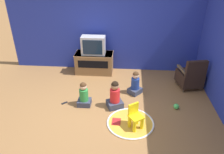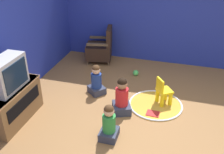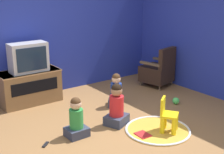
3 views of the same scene
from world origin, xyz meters
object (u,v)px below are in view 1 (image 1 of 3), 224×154
tv_cabinet (94,63)px  toy_ball (176,106)px  book (116,122)px  remote_control (64,103)px  child_watching_right (135,84)px  black_armchair (190,76)px  child_watching_left (115,96)px  television (93,45)px  child_watching_center (84,95)px  yellow_kid_chair (135,118)px

tv_cabinet → toy_ball: tv_cabinet is taller
book → remote_control: book is taller
child_watching_right → remote_control: bearing=150.4°
black_armchair → child_watching_left: bearing=16.5°
black_armchair → remote_control: bearing=5.8°
tv_cabinet → book: (0.82, -2.32, -0.31)m
child_watching_left → book: 0.64m
television → child_watching_center: television is taller
tv_cabinet → television: (-0.00, -0.06, 0.57)m
tv_cabinet → television: 0.57m
tv_cabinet → child_watching_center: 1.74m
child_watching_right → television: bearing=90.1°
child_watching_left → toy_ball: child_watching_left is taller
child_watching_left → child_watching_right: size_ratio=1.10×
black_armchair → child_watching_center: bearing=9.2°
television → book: 2.56m
child_watching_left → book: size_ratio=2.90×
book → remote_control: bearing=67.5°
television → black_armchair: 2.83m
tv_cabinet → child_watching_right: (1.22, -1.11, -0.05)m
child_watching_center → toy_ball: (2.17, 0.02, -0.20)m
remote_control → child_watching_right: bearing=-21.7°
toy_ball → child_watching_right: bearing=147.5°
toy_ball → book: size_ratio=0.54×
yellow_kid_chair → child_watching_right: bearing=54.5°
tv_cabinet → remote_control: size_ratio=7.97×
yellow_kid_chair → child_watching_center: bearing=114.7°
child_watching_center → child_watching_right: (1.21, 0.63, 0.00)m
television → child_watching_right: television is taller
television → child_watching_left: television is taller
child_watching_center → child_watching_right: size_ratio=0.99×
child_watching_left → remote_control: child_watching_left is taller
black_armchair → tv_cabinet: bearing=-26.5°
black_armchair → child_watching_right: (-1.47, -0.40, -0.07)m
child_watching_center → black_armchair: bearing=20.6°
child_watching_center → toy_ball: bearing=0.1°
child_watching_left → remote_control: size_ratio=4.86×
yellow_kid_chair → toy_ball: (0.97, 0.72, -0.17)m
tv_cabinet → toy_ball: size_ratio=8.72×
television → black_armchair: (2.69, -0.65, -0.55)m
television → book: (0.82, -2.26, -0.88)m
television → child_watching_center: (0.01, -1.68, -0.63)m
black_armchair → yellow_kid_chair: (-1.48, -1.73, -0.11)m
yellow_kid_chair → remote_control: yellow_kid_chair is taller
black_armchair → yellow_kid_chair: 2.28m
toy_ball → remote_control: toy_ball is taller
yellow_kid_chair → child_watching_left: size_ratio=0.79×
child_watching_right → child_watching_left: bearing=-175.8°
yellow_kid_chair → child_watching_right: child_watching_right is taller
child_watching_left → book: bearing=-106.4°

